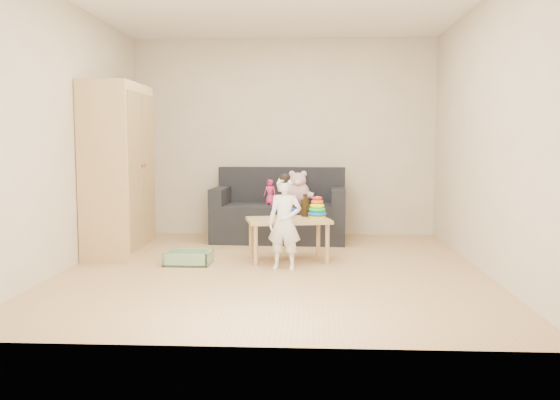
# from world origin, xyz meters

# --- Properties ---
(room) EXTENTS (4.50, 4.50, 4.50)m
(room) POSITION_xyz_m (0.00, 0.00, 1.30)
(room) COLOR tan
(room) RESTS_ON ground
(wardrobe) EXTENTS (0.52, 1.03, 1.86)m
(wardrobe) POSITION_xyz_m (-1.73, 0.64, 0.93)
(wardrobe) COLOR tan
(wardrobe) RESTS_ON ground
(sofa) EXTENTS (1.68, 0.89, 0.46)m
(sofa) POSITION_xyz_m (-0.03, 1.66, 0.23)
(sofa) COLOR black
(sofa) RESTS_ON ground
(play_table) EXTENTS (0.93, 0.69, 0.44)m
(play_table) POSITION_xyz_m (0.13, 0.40, 0.22)
(play_table) COLOR tan
(play_table) RESTS_ON ground
(storage_bin) EXTENTS (0.46, 0.35, 0.13)m
(storage_bin) POSITION_xyz_m (-0.87, 0.15, 0.07)
(storage_bin) COLOR gray
(storage_bin) RESTS_ON ground
(toddler) EXTENTS (0.36, 0.27, 0.88)m
(toddler) POSITION_xyz_m (0.11, -0.01, 0.44)
(toddler) COLOR white
(toddler) RESTS_ON ground
(pink_bear) EXTENTS (0.32, 0.28, 0.36)m
(pink_bear) POSITION_xyz_m (0.20, 1.58, 0.64)
(pink_bear) COLOR #D49CAC
(pink_bear) RESTS_ON sofa
(doll) EXTENTS (0.18, 0.15, 0.31)m
(doll) POSITION_xyz_m (-0.15, 1.64, 0.61)
(doll) COLOR #DC2967
(doll) RESTS_ON sofa
(ring_stacker) EXTENTS (0.20, 0.20, 0.23)m
(ring_stacker) POSITION_xyz_m (0.43, 0.49, 0.53)
(ring_stacker) COLOR yellow
(ring_stacker) RESTS_ON play_table
(brown_bottle) EXTENTS (0.08, 0.08, 0.24)m
(brown_bottle) POSITION_xyz_m (0.30, 0.59, 0.54)
(brown_bottle) COLOR black
(brown_bottle) RESTS_ON play_table
(blue_plush) EXTENTS (0.22, 0.20, 0.22)m
(blue_plush) POSITION_xyz_m (0.10, 0.49, 0.55)
(blue_plush) COLOR blue
(blue_plush) RESTS_ON play_table
(wooden_figure) EXTENTS (0.04, 0.03, 0.10)m
(wooden_figure) POSITION_xyz_m (0.08, 0.37, 0.49)
(wooden_figure) COLOR #5F2A1D
(wooden_figure) RESTS_ON play_table
(yellow_book) EXTENTS (0.20, 0.20, 0.01)m
(yellow_book) POSITION_xyz_m (0.03, 0.49, 0.45)
(yellow_book) COLOR gold
(yellow_book) RESTS_ON play_table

